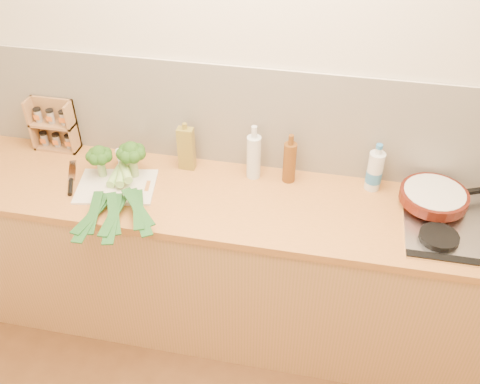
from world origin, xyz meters
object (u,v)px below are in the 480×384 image
(gas_hob, at_px, (471,226))
(skillet, at_px, (434,196))
(chefs_knife, at_px, (71,183))
(spice_rack, at_px, (55,127))
(chopping_board, at_px, (116,187))

(gas_hob, height_order, skillet, skillet)
(chefs_knife, height_order, spice_rack, spice_rack)
(chopping_board, height_order, skillet, skillet)
(chopping_board, height_order, chefs_knife, chefs_knife)
(gas_hob, relative_size, chopping_board, 1.55)
(skillet, xyz_separation_m, spice_rack, (-1.94, 0.13, 0.06))
(gas_hob, relative_size, chefs_knife, 1.99)
(chopping_board, distance_m, skillet, 1.51)
(gas_hob, height_order, spice_rack, spice_rack)
(gas_hob, relative_size, skillet, 1.33)
(chefs_knife, distance_m, skillet, 1.74)
(skillet, bearing_deg, chefs_knife, 163.23)
(chopping_board, xyz_separation_m, skillet, (1.50, 0.15, 0.06))
(gas_hob, distance_m, chopping_board, 1.66)
(skillet, bearing_deg, spice_rack, 153.81)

